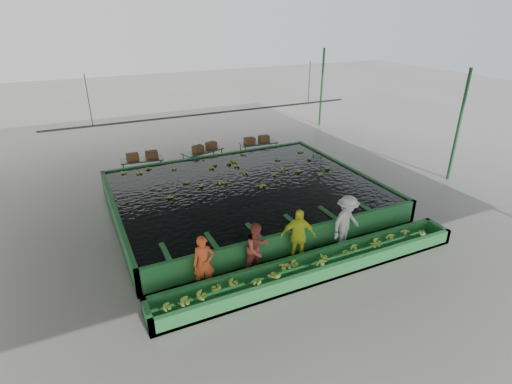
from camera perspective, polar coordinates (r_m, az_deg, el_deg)
name	(u,v)px	position (r m, az deg, el deg)	size (l,w,h in m)	color
ground	(262,221)	(14.90, 0.83, -4.22)	(80.00, 80.00, 0.00)	gray
shed_roof	(263,84)	(13.24, 0.97, 15.12)	(20.00, 22.00, 0.04)	gray
shed_posts	(262,158)	(13.87, 0.89, 4.87)	(20.00, 22.00, 5.00)	#1F5F2F
flotation_tank	(245,195)	(15.91, -1.55, -0.45)	(10.00, 8.00, 0.90)	#236D31
tank_water	(245,186)	(15.74, -1.57, 0.87)	(9.70, 7.70, 0.00)	black
sorting_trough	(316,267)	(12.13, 8.52, -10.53)	(10.00, 1.00, 0.50)	#236D31
cableway_rail	(212,113)	(18.16, -6.25, 11.12)	(0.08, 0.08, 14.00)	#59605B
rail_hanger_left	(89,101)	(17.01, -22.81, 11.94)	(0.04, 0.04, 2.00)	#59605B
rail_hanger_right	(309,82)	(20.14, 7.61, 15.28)	(0.04, 0.04, 2.00)	#59605B
worker_a	(204,263)	(11.24, -7.48, -10.07)	(0.60, 0.39, 1.64)	#EA5627
worker_b	(257,249)	(11.72, 0.14, -8.15)	(0.81, 0.63, 1.67)	#A84537
worker_c	(298,236)	(12.25, 6.01, -6.31)	(1.07, 0.44, 1.82)	#E7F42A
worker_d	(346,223)	(13.17, 12.78, -4.32)	(1.22, 0.70, 1.89)	silver
packing_table_left	(143,168)	(19.49, -15.86, 3.36)	(1.91, 0.77, 0.87)	#59605B
packing_table_mid	(203,159)	(19.95, -7.57, 4.66)	(2.02, 0.81, 0.92)	#59605B
packing_table_right	(258,150)	(21.12, 0.36, 5.97)	(1.96, 0.78, 0.89)	#59605B
box_stack_left	(143,159)	(19.37, -15.90, 4.60)	(1.42, 0.39, 0.31)	brown
box_stack_mid	(205,149)	(19.92, -7.32, 6.05)	(1.31, 0.36, 0.28)	brown
box_stack_right	(257,142)	(20.99, 0.12, 7.13)	(1.36, 0.38, 0.29)	brown
floating_bananas	(237,179)	(16.42, -2.71, 1.87)	(9.31, 6.35, 0.13)	#94C03D
trough_bananas	(316,263)	(12.05, 8.56, -9.94)	(8.93, 0.60, 0.12)	#94C03D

